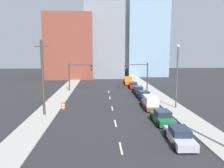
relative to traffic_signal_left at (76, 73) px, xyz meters
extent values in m
cube|color=#9E9B93|center=(-2.33, 8.97, -3.80)|extent=(3.19, 88.46, 0.12)
cube|color=#9E9B93|center=(15.55, 8.97, -3.80)|extent=(3.19, 88.46, 0.12)
cube|color=beige|center=(6.61, -27.66, -3.86)|extent=(0.16, 2.40, 0.01)
cube|color=beige|center=(6.61, -21.14, -3.86)|extent=(0.16, 2.40, 0.01)
cube|color=beige|center=(6.61, -14.46, -3.86)|extent=(0.16, 2.40, 0.01)
cube|color=beige|center=(6.61, -7.11, -3.86)|extent=(0.16, 2.40, 0.01)
cube|color=beige|center=(6.61, -1.27, -3.86)|extent=(0.16, 2.40, 0.01)
cube|color=brown|center=(-4.24, 26.03, 5.79)|extent=(14.00, 16.00, 19.31)
cube|color=gray|center=(6.38, 30.03, 9.68)|extent=(12.00, 20.00, 27.09)
cube|color=#8CADC6|center=(20.67, 34.03, 11.33)|extent=(13.00, 20.00, 30.39)
cylinder|color=#38383D|center=(-1.47, 0.00, -0.93)|extent=(0.24, 0.24, 5.87)
cylinder|color=#38383D|center=(0.84, 0.00, 1.61)|extent=(4.62, 0.16, 0.16)
cube|color=black|center=(3.15, 0.00, 0.98)|extent=(0.34, 0.32, 1.10)
cylinder|color=#4C0C0C|center=(3.15, -0.17, 1.32)|extent=(0.22, 0.04, 0.22)
cylinder|color=yellow|center=(3.15, -0.17, 0.98)|extent=(0.22, 0.04, 0.22)
cylinder|color=#0C3F14|center=(3.15, -0.17, 0.64)|extent=(0.22, 0.04, 0.22)
cylinder|color=#38383D|center=(14.83, 0.00, -0.93)|extent=(0.24, 0.24, 5.87)
cylinder|color=#38383D|center=(12.52, 0.00, 1.61)|extent=(4.62, 0.16, 0.16)
cube|color=black|center=(10.21, 0.00, 0.98)|extent=(0.34, 0.32, 1.10)
cylinder|color=#4C0C0C|center=(10.21, -0.17, 1.32)|extent=(0.22, 0.04, 0.22)
cylinder|color=yellow|center=(10.21, -0.17, 0.98)|extent=(0.22, 0.04, 0.22)
cylinder|color=#0C3F14|center=(10.21, -0.17, 0.64)|extent=(0.22, 0.04, 0.22)
cylinder|color=#473D33|center=(-2.25, -17.58, 0.91)|extent=(0.32, 0.32, 9.54)
cube|color=#473D33|center=(-2.25, -17.58, 4.88)|extent=(1.60, 0.14, 0.14)
cylinder|color=orange|center=(-0.40, -14.47, -3.77)|extent=(0.56, 0.56, 0.19)
cylinder|color=white|center=(-0.40, -14.47, -3.58)|extent=(0.56, 0.56, 0.19)
cylinder|color=orange|center=(-0.40, -14.47, -3.39)|extent=(0.56, 0.56, 0.19)
cylinder|color=white|center=(-0.40, -14.47, -3.20)|extent=(0.56, 0.56, 0.19)
cylinder|color=orange|center=(-0.40, -14.47, -3.01)|extent=(0.56, 0.56, 0.19)
cylinder|color=#4C4C51|center=(15.75, -15.01, 0.46)|extent=(0.20, 0.20, 8.64)
sphere|color=white|center=(15.75, -15.01, 5.00)|extent=(0.44, 0.44, 0.44)
cube|color=#B2B2BC|center=(11.92, -26.89, -3.36)|extent=(1.96, 4.86, 0.65)
cube|color=#1E2838|center=(11.92, -26.89, -2.74)|extent=(1.62, 2.22, 0.60)
cylinder|color=black|center=(11.11, -25.37, -3.53)|extent=(0.25, 0.67, 0.66)
cylinder|color=black|center=(12.89, -25.46, -3.53)|extent=(0.25, 0.67, 0.66)
cylinder|color=black|center=(10.96, -28.32, -3.53)|extent=(0.25, 0.67, 0.66)
cylinder|color=black|center=(12.74, -28.42, -3.53)|extent=(0.25, 0.67, 0.66)
cube|color=#1E6033|center=(11.95, -21.45, -3.33)|extent=(1.93, 4.26, 0.68)
cube|color=#1E2838|center=(11.95, -21.45, -2.67)|extent=(1.64, 1.94, 0.63)
cylinder|color=black|center=(10.98, -20.17, -3.51)|extent=(0.24, 0.72, 0.72)
cylinder|color=black|center=(12.84, -20.11, -3.51)|extent=(0.24, 0.72, 0.72)
cylinder|color=black|center=(11.06, -22.78, -3.51)|extent=(0.24, 0.72, 0.72)
cylinder|color=black|center=(12.92, -22.72, -3.51)|extent=(0.24, 0.72, 0.72)
cube|color=brown|center=(12.12, -14.52, -3.45)|extent=(2.05, 5.48, 0.44)
cube|color=silver|center=(12.12, -14.79, -2.64)|extent=(1.78, 3.40, 1.18)
cylinder|color=black|center=(11.15, -12.82, -3.50)|extent=(0.23, 0.72, 0.72)
cylinder|color=black|center=(13.16, -12.86, -3.50)|extent=(0.23, 0.72, 0.72)
cylinder|color=black|center=(11.08, -16.19, -3.50)|extent=(0.23, 0.72, 0.72)
cylinder|color=black|center=(13.10, -16.23, -3.50)|extent=(0.23, 0.72, 0.72)
cube|color=#141E47|center=(12.39, -8.58, -3.36)|extent=(2.07, 4.47, 0.66)
cube|color=#1E2838|center=(12.39, -8.58, -2.73)|extent=(1.73, 2.05, 0.60)
cylinder|color=black|center=(11.36, -7.27, -3.55)|extent=(0.25, 0.64, 0.63)
cylinder|color=black|center=(13.28, -7.17, -3.55)|extent=(0.25, 0.64, 0.63)
cylinder|color=black|center=(11.50, -9.98, -3.55)|extent=(0.25, 0.64, 0.63)
cylinder|color=black|center=(13.42, -9.89, -3.55)|extent=(0.25, 0.64, 0.63)
cube|color=black|center=(12.36, -3.43, -3.35)|extent=(1.87, 4.57, 0.64)
cube|color=#1E2838|center=(12.36, -3.43, -2.73)|extent=(1.58, 2.08, 0.60)
cylinder|color=black|center=(11.51, -2.00, -3.51)|extent=(0.24, 0.72, 0.71)
cylinder|color=black|center=(13.30, -2.06, -3.51)|extent=(0.24, 0.72, 0.71)
cylinder|color=black|center=(11.41, -4.80, -3.51)|extent=(0.24, 0.72, 0.71)
cylinder|color=black|center=(13.20, -4.86, -3.51)|extent=(0.24, 0.72, 0.71)
cube|color=red|center=(12.35, 2.97, -3.37)|extent=(1.96, 4.42, 0.64)
cube|color=#1E2838|center=(12.35, 2.97, -2.76)|extent=(1.64, 2.02, 0.59)
cylinder|color=black|center=(11.49, 4.36, -3.55)|extent=(0.25, 0.63, 0.62)
cylinder|color=black|center=(13.33, 4.28, -3.55)|extent=(0.25, 0.63, 0.62)
cylinder|color=black|center=(11.38, 1.66, -3.55)|extent=(0.25, 0.63, 0.62)
cylinder|color=black|center=(13.21, 1.59, -3.55)|extent=(0.25, 0.63, 0.62)
cube|color=orange|center=(12.13, 9.37, -3.26)|extent=(2.40, 5.90, 0.81)
cube|color=orange|center=(12.18, 10.24, -2.45)|extent=(1.92, 1.84, 0.82)
cylinder|color=black|center=(11.17, 11.23, -3.51)|extent=(0.26, 0.73, 0.71)
cylinder|color=black|center=(13.31, 11.11, -3.51)|extent=(0.26, 0.73, 0.71)
cylinder|color=black|center=(10.96, 7.64, -3.51)|extent=(0.26, 0.73, 0.71)
cylinder|color=black|center=(13.10, 7.52, -3.51)|extent=(0.26, 0.73, 0.71)
camera|label=1|loc=(4.90, -45.07, 4.19)|focal=35.00mm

